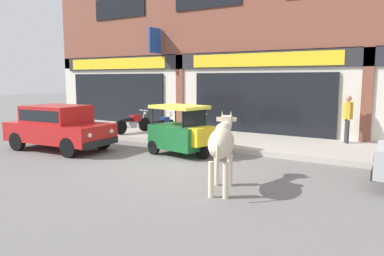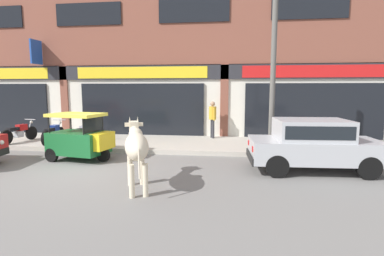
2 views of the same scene
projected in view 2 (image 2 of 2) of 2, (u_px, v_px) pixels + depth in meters
name	position (u px, v px, depth m)	size (l,w,h in m)	color
ground_plane	(85.00, 169.00, 8.59)	(90.00, 90.00, 0.00)	slate
sidewalk	(130.00, 143.00, 12.46)	(19.00, 3.50, 0.16)	#B7AFA3
shop_building	(142.00, 40.00, 13.86)	(23.00, 1.40, 9.53)	brown
cow	(136.00, 146.00, 6.77)	(1.08, 2.04, 1.61)	beige
car_1	(313.00, 142.00, 8.33)	(3.68, 1.78, 1.46)	black
auto_rickshaw	(81.00, 140.00, 9.68)	(2.10, 1.46, 1.52)	black
motorcycle_0	(19.00, 132.00, 12.12)	(0.57, 1.81, 0.88)	black
motorcycle_1	(53.00, 133.00, 11.92)	(0.52, 1.81, 0.88)	black
motorcycle_2	(83.00, 134.00, 11.76)	(0.60, 1.80, 0.88)	black
pedestrian	(213.00, 116.00, 13.04)	(0.32, 0.47, 1.60)	#2D2D33
utility_pole	(273.00, 74.00, 9.98)	(0.18, 0.18, 5.25)	#595651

